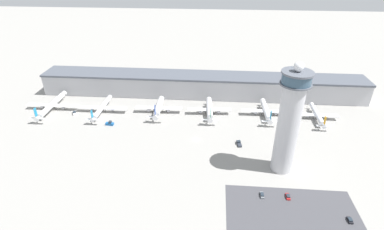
{
  "coord_description": "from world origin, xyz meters",
  "views": [
    {
      "loc": [
        10.79,
        -167.49,
        111.84
      ],
      "look_at": [
        -4.6,
        22.19,
        6.27
      ],
      "focal_mm": 28.0,
      "sensor_mm": 36.0,
      "label": 1
    }
  ],
  "objects_px": {
    "airplane_gate_echo": "(266,111)",
    "airplane_gate_bravo": "(102,108)",
    "airplane_gate_delta": "(210,109)",
    "service_truck_fuel": "(75,113)",
    "airplane_gate_charlie": "(159,108)",
    "airplane_gate_foxtrot": "(317,115)",
    "service_truck_catering": "(239,143)",
    "car_white_wagon": "(350,220)",
    "airplane_gate_alpha": "(52,105)",
    "control_tower": "(289,121)",
    "car_navy_sedan": "(262,195)",
    "service_truck_baggage": "(110,124)",
    "car_blue_compact": "(288,196)"
  },
  "relations": [
    {
      "from": "control_tower",
      "to": "airplane_gate_delta",
      "type": "xyz_separation_m",
      "value": [
        -43.33,
        61.81,
        -27.58
      ]
    },
    {
      "from": "control_tower",
      "to": "car_navy_sedan",
      "type": "bearing_deg",
      "value": -119.83
    },
    {
      "from": "airplane_gate_bravo",
      "to": "airplane_gate_delta",
      "type": "relative_size",
      "value": 1.12
    },
    {
      "from": "service_truck_fuel",
      "to": "car_white_wagon",
      "type": "relative_size",
      "value": 1.52
    },
    {
      "from": "airplane_gate_charlie",
      "to": "service_truck_baggage",
      "type": "bearing_deg",
      "value": -146.69
    },
    {
      "from": "service_truck_fuel",
      "to": "airplane_gate_charlie",
      "type": "bearing_deg",
      "value": 6.34
    },
    {
      "from": "airplane_gate_delta",
      "to": "car_white_wagon",
      "type": "distance_m",
      "value": 120.42
    },
    {
      "from": "control_tower",
      "to": "service_truck_catering",
      "type": "xyz_separation_m",
      "value": [
        -22.83,
        22.38,
        -31.15
      ]
    },
    {
      "from": "control_tower",
      "to": "service_truck_catering",
      "type": "bearing_deg",
      "value": 135.57
    },
    {
      "from": "airplane_gate_bravo",
      "to": "car_navy_sedan",
      "type": "distance_m",
      "value": 139.85
    },
    {
      "from": "airplane_gate_echo",
      "to": "car_blue_compact",
      "type": "xyz_separation_m",
      "value": [
        -0.04,
        -87.0,
        -3.48
      ]
    },
    {
      "from": "service_truck_catering",
      "to": "car_white_wagon",
      "type": "bearing_deg",
      "value": -50.75
    },
    {
      "from": "airplane_gate_foxtrot",
      "to": "car_navy_sedan",
      "type": "relative_size",
      "value": 7.32
    },
    {
      "from": "airplane_gate_alpha",
      "to": "car_white_wagon",
      "type": "bearing_deg",
      "value": -26.43
    },
    {
      "from": "control_tower",
      "to": "service_truck_fuel",
      "type": "relative_size",
      "value": 10.47
    },
    {
      "from": "airplane_gate_charlie",
      "to": "airplane_gate_echo",
      "type": "xyz_separation_m",
      "value": [
        82.45,
        2.23,
        -0.39
      ]
    },
    {
      "from": "airplane_gate_alpha",
      "to": "airplane_gate_foxtrot",
      "type": "height_order",
      "value": "airplane_gate_alpha"
    },
    {
      "from": "service_truck_catering",
      "to": "car_blue_compact",
      "type": "height_order",
      "value": "service_truck_catering"
    },
    {
      "from": "airplane_gate_alpha",
      "to": "service_truck_fuel",
      "type": "bearing_deg",
      "value": -14.57
    },
    {
      "from": "airplane_gate_echo",
      "to": "service_truck_fuel",
      "type": "bearing_deg",
      "value": -176.33
    },
    {
      "from": "airplane_gate_bravo",
      "to": "car_white_wagon",
      "type": "xyz_separation_m",
      "value": [
        152.43,
        -95.15,
        -3.55
      ]
    },
    {
      "from": "airplane_gate_foxtrot",
      "to": "car_white_wagon",
      "type": "distance_m",
      "value": 98.14
    },
    {
      "from": "control_tower",
      "to": "airplane_gate_alpha",
      "type": "height_order",
      "value": "control_tower"
    },
    {
      "from": "airplane_gate_foxtrot",
      "to": "airplane_gate_delta",
      "type": "bearing_deg",
      "value": 179.1
    },
    {
      "from": "service_truck_fuel",
      "to": "service_truck_catering",
      "type": "bearing_deg",
      "value": -14.23
    },
    {
      "from": "service_truck_fuel",
      "to": "airplane_gate_echo",
      "type": "bearing_deg",
      "value": 3.67
    },
    {
      "from": "airplane_gate_delta",
      "to": "service_truck_fuel",
      "type": "xyz_separation_m",
      "value": [
        -104.23,
        -7.8,
        -3.6
      ]
    },
    {
      "from": "airplane_gate_bravo",
      "to": "airplane_gate_foxtrot",
      "type": "bearing_deg",
      "value": 0.79
    },
    {
      "from": "airplane_gate_echo",
      "to": "airplane_gate_bravo",
      "type": "bearing_deg",
      "value": -177.67
    },
    {
      "from": "airplane_gate_alpha",
      "to": "service_truck_baggage",
      "type": "relative_size",
      "value": 7.79
    },
    {
      "from": "airplane_gate_bravo",
      "to": "airplane_gate_delta",
      "type": "xyz_separation_m",
      "value": [
        83.52,
        3.52,
        0.32
      ]
    },
    {
      "from": "airplane_gate_echo",
      "to": "car_navy_sedan",
      "type": "distance_m",
      "value": 88.08
    },
    {
      "from": "airplane_gate_alpha",
      "to": "service_truck_fuel",
      "type": "relative_size",
      "value": 7.41
    },
    {
      "from": "car_navy_sedan",
      "to": "airplane_gate_delta",
      "type": "bearing_deg",
      "value": 109.25
    },
    {
      "from": "control_tower",
      "to": "car_white_wagon",
      "type": "bearing_deg",
      "value": -55.24
    },
    {
      "from": "airplane_gate_delta",
      "to": "airplane_gate_alpha",
      "type": "bearing_deg",
      "value": -178.83
    },
    {
      "from": "airplane_gate_charlie",
      "to": "car_white_wagon",
      "type": "bearing_deg",
      "value": -42.15
    },
    {
      "from": "car_navy_sedan",
      "to": "control_tower",
      "type": "bearing_deg",
      "value": 60.17
    },
    {
      "from": "car_blue_compact",
      "to": "control_tower",
      "type": "bearing_deg",
      "value": 89.13
    },
    {
      "from": "airplane_gate_echo",
      "to": "service_truck_fuel",
      "type": "distance_m",
      "value": 147.58
    },
    {
      "from": "airplane_gate_echo",
      "to": "service_truck_baggage",
      "type": "relative_size",
      "value": 6.23
    },
    {
      "from": "airplane_gate_echo",
      "to": "service_truck_catering",
      "type": "height_order",
      "value": "airplane_gate_echo"
    },
    {
      "from": "airplane_gate_charlie",
      "to": "service_truck_fuel",
      "type": "height_order",
      "value": "airplane_gate_charlie"
    },
    {
      "from": "airplane_gate_charlie",
      "to": "service_truck_catering",
      "type": "bearing_deg",
      "value": -32.94
    },
    {
      "from": "airplane_gate_alpha",
      "to": "airplane_gate_echo",
      "type": "xyz_separation_m",
      "value": [
        167.46,
        4.18,
        -0.11
      ]
    },
    {
      "from": "service_truck_baggage",
      "to": "car_blue_compact",
      "type": "height_order",
      "value": "service_truck_baggage"
    },
    {
      "from": "airplane_gate_foxtrot",
      "to": "service_truck_fuel",
      "type": "distance_m",
      "value": 184.72
    },
    {
      "from": "airplane_gate_bravo",
      "to": "service_truck_catering",
      "type": "xyz_separation_m",
      "value": [
        104.02,
        -35.91,
        -3.25
      ]
    },
    {
      "from": "airplane_gate_echo",
      "to": "service_truck_fuel",
      "type": "xyz_separation_m",
      "value": [
        -147.24,
        -9.43,
        -3.23
      ]
    },
    {
      "from": "airplane_gate_foxtrot",
      "to": "car_white_wagon",
      "type": "bearing_deg",
      "value": -96.7
    }
  ]
}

